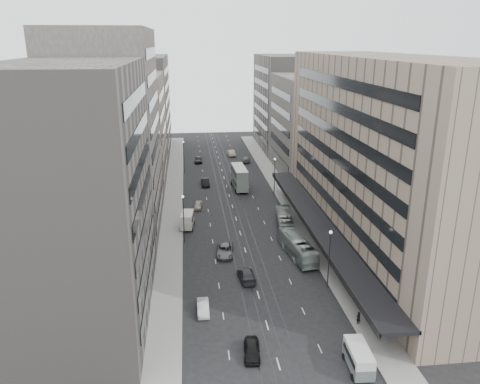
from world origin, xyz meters
name	(u,v)px	position (x,y,z in m)	size (l,w,h in m)	color
ground	(252,273)	(0.00, 0.00, 0.00)	(220.00, 220.00, 0.00)	black
sidewalk_right	(282,191)	(12.00, 37.50, 0.07)	(4.00, 125.00, 0.15)	gray
sidewalk_left	(174,195)	(-12.00, 37.50, 0.07)	(4.00, 125.00, 0.15)	gray
department_store	(382,156)	(21.45, 8.00, 14.95)	(19.20, 60.00, 30.00)	gray
building_right_mid	(310,126)	(21.50, 52.00, 12.00)	(15.00, 28.00, 24.00)	#47423E
building_right_far	(285,103)	(21.50, 82.00, 14.00)	(15.00, 32.00, 28.00)	#67625C
building_left_a	(75,198)	(-21.50, -8.00, 15.00)	(15.00, 28.00, 30.00)	#67625C
building_left_b	(110,135)	(-21.50, 19.00, 17.00)	(15.00, 26.00, 34.00)	#47423E
building_left_c	(130,132)	(-21.50, 46.00, 12.50)	(15.00, 28.00, 25.00)	slate
building_left_d	(142,106)	(-21.50, 79.00, 14.00)	(15.00, 38.00, 28.00)	#67625C
lamp_right_near	(329,252)	(9.70, -5.00, 5.20)	(0.44, 0.44, 8.32)	#262628
lamp_right_far	(275,172)	(9.70, 35.00, 5.20)	(0.44, 0.44, 8.32)	#262628
lamp_left_near	(183,213)	(-9.70, 12.00, 5.20)	(0.44, 0.44, 8.32)	#262628
lamp_left_far	(184,153)	(-9.70, 55.00, 5.20)	(0.44, 0.44, 8.32)	#262628
bus_near	(297,247)	(7.79, 4.88, 1.60)	(2.69, 11.50, 3.20)	gray
bus_far	(284,221)	(8.01, 15.82, 1.53)	(2.57, 10.98, 3.06)	gray
double_decker	(239,177)	(2.74, 40.54, 2.74)	(3.19, 9.38, 5.08)	slate
vw_microbus	(359,357)	(7.91, -21.73, 1.44)	(2.41, 4.90, 2.59)	#575D5E
panel_van	(187,220)	(-9.17, 18.41, 1.59)	(2.68, 4.78, 2.88)	#B4B1A2
sedan_0	(252,350)	(-2.57, -18.35, 0.73)	(1.73, 4.31, 1.47)	black
sedan_1	(203,308)	(-7.42, -9.37, 0.68)	(1.43, 4.11, 1.35)	beige
sedan_2	(225,251)	(-3.38, 6.56, 0.75)	(2.49, 5.41, 1.50)	slate
sedan_3	(246,275)	(-1.03, -1.65, 0.76)	(2.13, 5.24, 1.52)	#28292B
sedan_4	(198,205)	(-6.98, 28.45, 0.70)	(1.66, 4.13, 1.41)	#A79F8A
sedan_5	(205,182)	(-4.89, 43.97, 0.81)	(1.70, 4.89, 1.61)	black
sedan_6	(241,184)	(3.18, 41.74, 0.82)	(2.73, 5.93, 1.65)	#B6B5B1
sedan_7	(246,159)	(7.32, 64.86, 0.73)	(2.05, 5.04, 1.46)	slate
sedan_8	(198,159)	(-5.79, 65.82, 0.83)	(1.96, 4.87, 1.66)	#252528
sedan_9	(231,153)	(3.80, 72.77, 0.86)	(1.81, 5.20, 1.71)	beige
pedestrian	(358,318)	(10.69, -14.15, 0.96)	(0.59, 0.39, 1.62)	black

